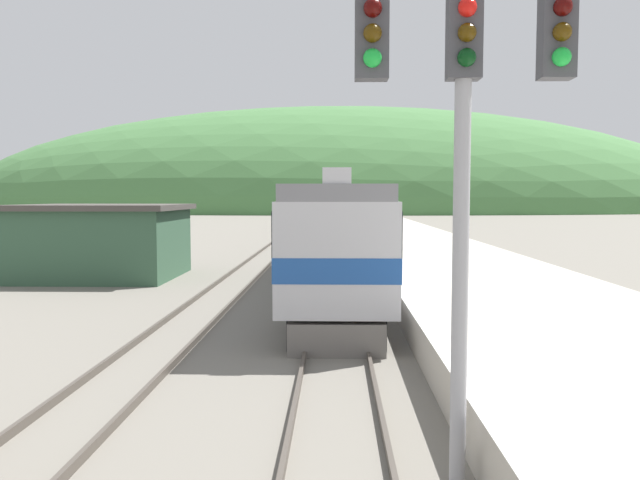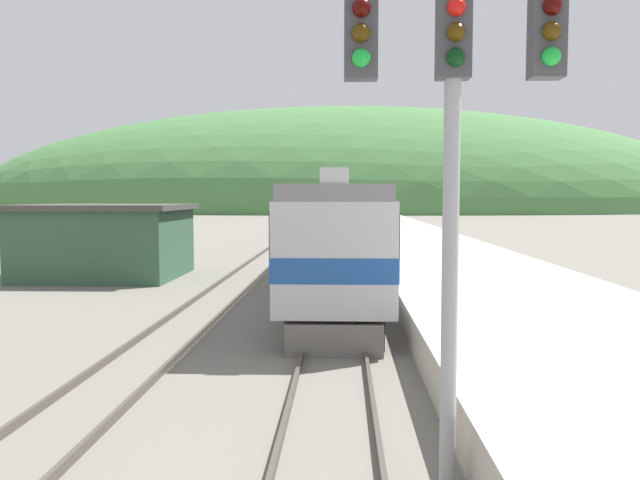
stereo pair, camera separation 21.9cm
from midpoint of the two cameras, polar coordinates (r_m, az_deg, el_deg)
name	(u,v)px [view 2 (the right image)]	position (r m, az deg, el deg)	size (l,w,h in m)	color
track_main	(341,227)	(71.99, 2.04, 1.17)	(1.52, 180.00, 0.16)	#4C443D
track_siding	(305,227)	(72.11, -1.31, 1.18)	(1.52, 180.00, 0.16)	#4C443D
platform	(404,235)	(52.26, 7.84, 0.45)	(7.06, 140.00, 0.86)	#BCB5A5
distant_hills	(342,210)	(162.37, 2.08, 2.72)	(195.27, 87.87, 52.41)	#477A42
station_shed	(106,241)	(29.52, -18.76, -0.04)	(7.01, 6.31, 3.28)	#385B42
express_train_lead_car	(338,236)	(23.69, 1.90, 0.40)	(2.91, 20.30, 4.27)	black
carriage_second	(340,217)	(44.85, 2.00, 2.08)	(2.90, 19.83, 3.91)	black
carriage_third	(341,211)	(65.55, 2.04, 2.69)	(2.90, 19.83, 3.91)	black
carriage_fourth	(342,207)	(86.26, 2.05, 3.00)	(2.90, 19.83, 3.91)	black
signal_mast_main	(453,98)	(7.82, 12.86, 12.59)	(3.30, 0.42, 7.05)	#9E9EA3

